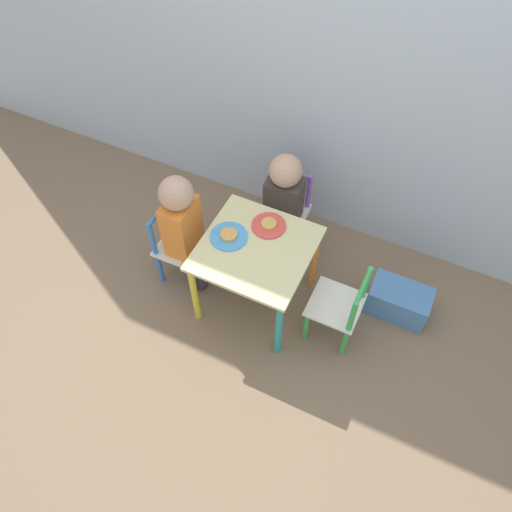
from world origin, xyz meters
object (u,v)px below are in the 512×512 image
object	(u,v)px
plate_left	(229,236)
kids_table	(256,257)
chair_green	(340,308)
chair_blue	(179,246)
storage_bin	(399,301)
chair_purple	(285,213)
plate_back	(269,225)
child_back	(283,197)
child_left	(184,223)

from	to	relation	value
plate_left	kids_table	bearing A→B (deg)	-0.00
chair_green	kids_table	bearing A→B (deg)	-90.00
chair_blue	storage_bin	bearing A→B (deg)	-77.82
chair_purple	plate_back	size ratio (longest dim) A/B	2.81
chair_purple	plate_back	world-z (taller)	plate_back
kids_table	chair_green	xyz separation A→B (m)	(0.47, -0.00, -0.16)
child_back	child_left	world-z (taller)	child_left
storage_bin	child_back	bearing A→B (deg)	169.95
kids_table	plate_back	bearing A→B (deg)	90.00
child_left	storage_bin	world-z (taller)	child_left
kids_table	plate_back	xyz separation A→B (m)	(0.00, 0.15, 0.09)
chair_purple	chair_blue	bearing A→B (deg)	-136.68
chair_green	plate_back	size ratio (longest dim) A/B	2.81
chair_purple	chair_blue	size ratio (longest dim) A/B	1.00
chair_green	plate_back	bearing A→B (deg)	-107.74
kids_table	chair_blue	size ratio (longest dim) A/B	1.09
chair_purple	child_back	world-z (taller)	child_back
chair_blue	plate_left	world-z (taller)	plate_left
child_left	chair_purple	bearing A→B (deg)	-39.30
chair_blue	chair_green	world-z (taller)	same
chair_purple	chair_green	world-z (taller)	same
plate_left	storage_bin	xyz separation A→B (m)	(0.89, 0.27, -0.39)
chair_green	child_left	bearing A→B (deg)	-89.50
chair_green	plate_back	world-z (taller)	plate_back
chair_purple	child_back	xyz separation A→B (m)	(0.00, -0.06, 0.19)
kids_table	child_back	size ratio (longest dim) A/B	0.78
child_back	chair_blue	bearing A→B (deg)	-140.80
chair_purple	plate_left	world-z (taller)	plate_left
chair_green	storage_bin	world-z (taller)	chair_green
chair_blue	child_back	size ratio (longest dim) A/B	0.71
plate_back	plate_left	size ratio (longest dim) A/B	0.94
storage_bin	plate_back	bearing A→B (deg)	-170.52
chair_blue	plate_back	size ratio (longest dim) A/B	2.81
kids_table	child_left	xyz separation A→B (m)	(-0.41, -0.01, 0.06)
chair_purple	storage_bin	distance (m)	0.81
child_left	plate_left	bearing A→B (deg)	-89.46
kids_table	storage_bin	bearing A→B (deg)	20.39
kids_table	storage_bin	size ratio (longest dim) A/B	1.68
plate_left	child_left	bearing A→B (deg)	-178.52
child_back	child_left	bearing A→B (deg)	-136.78
chair_blue	chair_green	distance (m)	0.94
chair_blue	child_back	distance (m)	0.64
chair_green	child_back	size ratio (longest dim) A/B	0.71
plate_back	plate_left	distance (m)	0.21
child_left	plate_back	world-z (taller)	child_left
kids_table	chair_blue	bearing A→B (deg)	-179.06
chair_blue	plate_back	distance (m)	0.55
child_left	storage_bin	size ratio (longest dim) A/B	2.35
kids_table	chair_purple	bearing A→B (deg)	94.30
kids_table	chair_purple	xyz separation A→B (m)	(-0.04, 0.47, -0.16)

